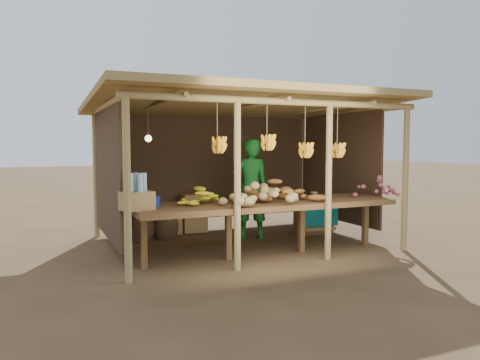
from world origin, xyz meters
name	(u,v)px	position (x,y,z in m)	size (l,w,h in m)	color
ground	(240,243)	(0.00, 0.00, 0.00)	(60.00, 60.00, 0.00)	brown
stall_structure	(239,127)	(-0.01, 0.00, 1.92)	(4.70, 3.50, 2.43)	#A38854
counter	(266,206)	(0.00, -0.95, 0.74)	(3.90, 1.05, 0.80)	brown
potato_heap	(261,191)	(-0.22, -1.24, 0.99)	(1.11, 0.67, 0.37)	#A38554
sweet_potato_heap	(278,189)	(0.18, -0.98, 0.98)	(1.15, 0.69, 0.36)	#A36629
onion_heap	(377,186)	(1.90, -1.10, 0.98)	(0.77, 0.46, 0.35)	#AF5565
banana_pile	(202,192)	(-0.98, -0.91, 0.97)	(0.55, 0.33, 0.35)	yellow
tomato_basin	(145,200)	(-1.72, -0.72, 0.88)	(0.39, 0.39, 0.21)	navy
bottle_box	(137,196)	(-1.90, -1.05, 0.98)	(0.44, 0.39, 0.47)	olive
vendor	(250,189)	(0.32, 0.28, 0.87)	(0.63, 0.41, 1.73)	#197226
tarp_crate	(313,216)	(1.61, 0.30, 0.32)	(0.73, 0.65, 0.78)	brown
carton_stack	(185,217)	(-0.57, 1.20, 0.31)	(0.93, 0.36, 0.70)	olive
burlap_sacks	(153,224)	(-1.25, 0.84, 0.27)	(0.87, 0.46, 0.62)	#463120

